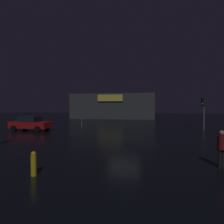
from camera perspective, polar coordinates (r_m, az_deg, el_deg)
ground_plane at (r=16.08m, az=3.52°, el=-7.87°), size 120.00×120.00×0.00m
store_building at (r=44.01m, az=0.56°, el=1.68°), size 17.75×8.43×5.31m
traffic_signal_opposite at (r=24.08m, az=24.93°, el=1.47°), size 0.42×0.42×3.71m
car_near at (r=23.11m, az=-22.47°, el=-3.08°), size 4.34×2.12×1.57m
pedestrian at (r=9.85m, az=29.10°, el=-8.62°), size 0.45×0.45×1.63m
fire_hydrant at (r=8.36m, az=-21.72°, el=-13.71°), size 0.22×0.22×0.94m
bollard_kerb_a at (r=25.76m, az=-8.75°, el=-2.96°), size 0.11×0.11×1.18m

